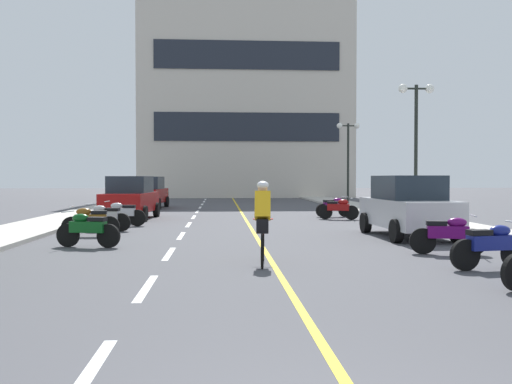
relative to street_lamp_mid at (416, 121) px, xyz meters
name	(u,v)px	position (x,y,z in m)	size (l,w,h in m)	color
ground_plane	(239,219)	(-7.05, 1.91, -4.04)	(140.00, 140.00, 0.00)	#47474C
curb_left	(86,213)	(-14.25, 4.91, -3.98)	(2.40, 72.00, 0.12)	#B7B2A8
curb_right	(384,212)	(0.15, 4.91, -3.98)	(2.40, 72.00, 0.12)	#B7B2A8
lane_dash_0	(87,377)	(-9.05, -17.09, -4.04)	(0.14, 2.20, 0.01)	silver
lane_dash_1	(146,288)	(-9.05, -13.09, -4.04)	(0.14, 2.20, 0.01)	silver
lane_dash_2	(169,254)	(-9.05, -9.09, -4.04)	(0.14, 2.20, 0.01)	silver
lane_dash_3	(181,236)	(-9.05, -5.09, -4.04)	(0.14, 2.20, 0.01)	silver
lane_dash_4	(189,225)	(-9.05, -1.09, -4.04)	(0.14, 2.20, 0.01)	silver
lane_dash_5	(194,217)	(-9.05, 2.91, -4.04)	(0.14, 2.20, 0.01)	silver
lane_dash_6	(197,212)	(-9.05, 6.91, -4.04)	(0.14, 2.20, 0.01)	silver
lane_dash_7	(200,208)	(-9.05, 10.91, -4.04)	(0.14, 2.20, 0.01)	silver
lane_dash_8	(202,204)	(-9.05, 14.91, -4.04)	(0.14, 2.20, 0.01)	silver
lane_dash_9	(204,202)	(-9.05, 18.91, -4.04)	(0.14, 2.20, 0.01)	silver
lane_dash_10	(205,200)	(-9.05, 22.91, -4.04)	(0.14, 2.20, 0.01)	silver
lane_dash_11	(207,198)	(-9.05, 26.91, -4.04)	(0.14, 2.20, 0.01)	silver
centre_line_yellow	(242,214)	(-6.80, 4.91, -4.04)	(0.12, 66.00, 0.01)	gold
office_building	(246,85)	(-5.52, 28.91, 6.15)	(18.92, 6.12, 20.39)	beige
street_lamp_mid	(416,121)	(0.00, 0.00, 0.00)	(1.46, 0.36, 5.39)	black
street_lamp_far	(348,145)	(0.23, 12.94, -0.18)	(1.46, 0.36, 5.10)	black
parked_car_near	(408,206)	(-2.33, -5.87, -3.12)	(2.04, 4.26, 1.82)	black
parked_car_mid	(131,198)	(-11.66, 1.88, -3.12)	(2.13, 4.30, 1.82)	black
parked_car_far	(148,192)	(-12.02, 10.37, -3.12)	(2.16, 4.31, 1.82)	black
motorcycle_3	(491,245)	(-2.70, -11.73, -3.57)	(1.69, 0.61, 0.92)	black
motorcycle_4	(448,234)	(-2.67, -9.65, -3.57)	(1.68, 0.67, 0.92)	black
motorcycle_5	(88,229)	(-11.20, -7.77, -3.57)	(1.67, 0.69, 0.92)	black
motorcycle_6	(90,221)	(-11.76, -5.07, -3.57)	(1.70, 0.60, 0.92)	black
motorcycle_7	(105,217)	(-11.64, -3.51, -3.57)	(1.69, 0.61, 0.92)	black
motorcycle_8	(122,213)	(-11.42, -1.61, -3.57)	(1.70, 0.60, 0.92)	black
motorcycle_9	(339,208)	(-2.91, 1.07, -3.57)	(1.63, 0.81, 0.92)	black
motorcycle_10	(334,206)	(-2.79, 2.61, -3.57)	(1.67, 0.69, 0.92)	black
cyclist_rider	(263,221)	(-7.01, -10.75, -3.15)	(0.43, 1.77, 1.71)	black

